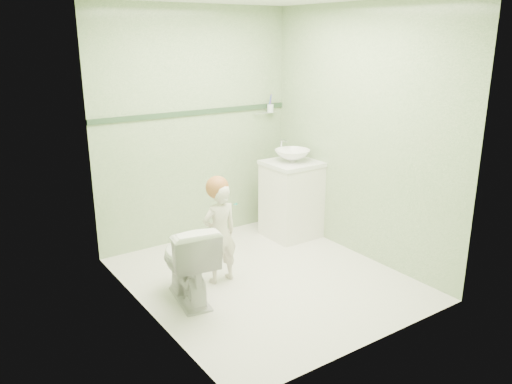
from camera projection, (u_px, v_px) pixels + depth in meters
ground at (265, 279)px, 4.62m from camera, size 2.50×2.50×0.00m
room_shell at (266, 148)px, 4.27m from camera, size 2.50×2.54×2.40m
trim_stripe at (195, 113)px, 5.20m from camera, size 2.20×0.02×0.05m
vanity at (291, 200)px, 5.51m from camera, size 0.52×0.50×0.80m
counter at (292, 163)px, 5.39m from camera, size 0.54×0.52×0.04m
basin at (292, 156)px, 5.36m from camera, size 0.37×0.37×0.13m
faucet at (282, 145)px, 5.49m from camera, size 0.03×0.13×0.18m
cup_holder at (270, 108)px, 5.64m from camera, size 0.26×0.07×0.21m
toilet at (187, 261)px, 4.16m from camera, size 0.49×0.73×0.68m
toddler at (220, 234)px, 4.45m from camera, size 0.33×0.22×0.90m
hair_cap at (217, 187)px, 4.35m from camera, size 0.20×0.20×0.20m
teal_toothbrush at (234, 204)px, 4.31m from camera, size 0.11×0.13×0.08m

